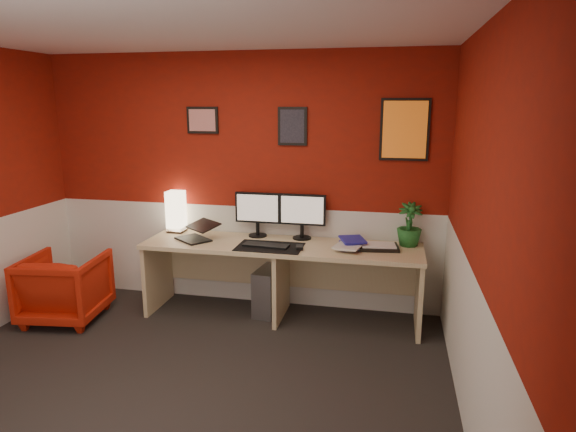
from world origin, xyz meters
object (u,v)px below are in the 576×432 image
object	(u,v)px
zen_tray	(378,247)
pc_tower	(270,290)
laptop	(193,229)
monitor_right	(302,209)
shoji_lamp	(176,213)
monitor_left	(257,207)
desk	(281,281)
armchair	(65,287)
potted_plant	(410,225)

from	to	relation	value
zen_tray	pc_tower	distance (m)	1.16
laptop	monitor_right	bearing A→B (deg)	52.47
shoji_lamp	monitor_left	distance (m)	0.86
desk	armchair	size ratio (longest dim) A/B	3.73
shoji_lamp	zen_tray	distance (m)	2.05
shoji_lamp	monitor_right	bearing A→B (deg)	0.27
armchair	monitor_right	bearing A→B (deg)	-169.46
shoji_lamp	potted_plant	distance (m)	2.30
zen_tray	armchair	world-z (taller)	zen_tray
monitor_left	armchair	xyz separation A→B (m)	(-1.70, -0.69, -0.70)
monitor_right	pc_tower	distance (m)	0.86
laptop	monitor_right	size ratio (longest dim) A/B	0.57
laptop	pc_tower	size ratio (longest dim) A/B	0.73
desk	pc_tower	bearing A→B (deg)	144.70
potted_plant	desk	bearing A→B (deg)	-170.21
monitor_right	armchair	size ratio (longest dim) A/B	0.83
monitor_left	zen_tray	distance (m)	1.23
shoji_lamp	potted_plant	xyz separation A→B (m)	(2.30, -0.02, 0.00)
monitor_left	pc_tower	distance (m)	0.82
shoji_lamp	monitor_left	size ratio (longest dim) A/B	0.69
armchair	desk	bearing A→B (deg)	-174.26
monitor_left	monitor_right	distance (m)	0.44
desk	monitor_right	size ratio (longest dim) A/B	4.48
zen_tray	pc_tower	xyz separation A→B (m)	(-1.04, 0.06, -0.52)
desk	potted_plant	bearing A→B (deg)	9.79
zen_tray	armchair	distance (m)	2.96
monitor_left	monitor_right	xyz separation A→B (m)	(0.44, 0.00, 0.00)
monitor_left	pc_tower	bearing A→B (deg)	-40.85
laptop	zen_tray	size ratio (longest dim) A/B	0.94
potted_plant	laptop	bearing A→B (deg)	-173.11
pc_tower	shoji_lamp	bearing A→B (deg)	-179.80
shoji_lamp	pc_tower	distance (m)	1.23
laptop	zen_tray	distance (m)	1.75
shoji_lamp	zen_tray	size ratio (longest dim) A/B	1.14
monitor_right	zen_tray	bearing A→B (deg)	-14.39
laptop	monitor_left	distance (m)	0.65
laptop	monitor_left	bearing A→B (deg)	62.95
monitor_left	shoji_lamp	bearing A→B (deg)	-179.70
shoji_lamp	monitor_right	xyz separation A→B (m)	(1.30, 0.01, 0.09)
shoji_lamp	laptop	world-z (taller)	shoji_lamp
pc_tower	armchair	bearing A→B (deg)	-155.85
zen_tray	potted_plant	world-z (taller)	potted_plant
desk	monitor_left	xyz separation A→B (m)	(-0.29, 0.23, 0.66)
laptop	armchair	bearing A→B (deg)	-122.37
shoji_lamp	desk	bearing A→B (deg)	-11.06
pc_tower	potted_plant	bearing A→B (deg)	11.63
monitor_left	monitor_right	bearing A→B (deg)	0.21
zen_tray	potted_plant	distance (m)	0.36
potted_plant	pc_tower	bearing A→B (deg)	-175.59
monitor_right	potted_plant	world-z (taller)	monitor_right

